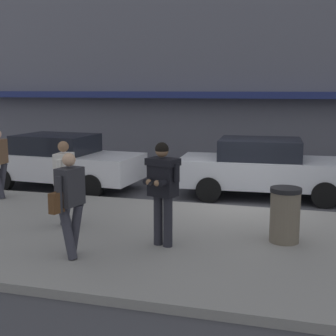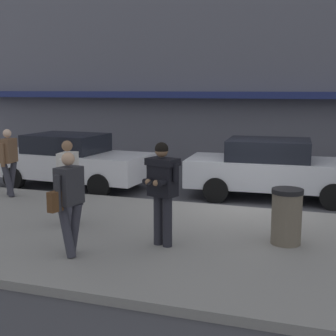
# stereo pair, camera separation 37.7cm
# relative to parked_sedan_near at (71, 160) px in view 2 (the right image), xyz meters

# --- Properties ---
(ground_plane) EXTENTS (80.00, 80.00, 0.00)m
(ground_plane) POSITION_rel_parked_sedan_near_xyz_m (5.27, -1.04, -0.79)
(ground_plane) COLOR #3D3D42
(sidewalk) EXTENTS (32.00, 5.30, 0.14)m
(sidewalk) POSITION_rel_parked_sedan_near_xyz_m (6.27, -3.89, -0.72)
(sidewalk) COLOR gray
(sidewalk) RESTS_ON ground
(curb_paint_line) EXTENTS (28.00, 0.12, 0.01)m
(curb_paint_line) POSITION_rel_parked_sedan_near_xyz_m (6.27, -0.99, -0.79)
(curb_paint_line) COLOR silver
(curb_paint_line) RESTS_ON ground
(parked_sedan_near) EXTENTS (4.62, 2.17, 1.54)m
(parked_sedan_near) POSITION_rel_parked_sedan_near_xyz_m (0.00, 0.00, 0.00)
(parked_sedan_near) COLOR silver
(parked_sedan_near) RESTS_ON ground
(parked_sedan_mid) EXTENTS (4.59, 2.11, 1.54)m
(parked_sedan_mid) POSITION_rel_parked_sedan_near_xyz_m (5.68, 0.43, 0.00)
(parked_sedan_mid) COLOR silver
(parked_sedan_mid) RESTS_ON ground
(man_texting_on_phone) EXTENTS (0.62, 0.64, 1.81)m
(man_texting_on_phone) POSITION_rel_parked_sedan_near_xyz_m (4.31, -4.40, 0.46)
(man_texting_on_phone) COLOR #23232B
(man_texting_on_phone) RESTS_ON sidewalk
(pedestrian_in_light_coat) EXTENTS (0.35, 0.60, 1.70)m
(pedestrian_in_light_coat) POSITION_rel_parked_sedan_near_xyz_m (2.16, -3.83, 0.32)
(pedestrian_in_light_coat) COLOR #33333D
(pedestrian_in_light_coat) RESTS_ON sidewalk
(pedestrian_with_bag) EXTENTS (0.39, 0.71, 1.70)m
(pedestrian_with_bag) POSITION_rel_parked_sedan_near_xyz_m (3.05, -5.34, 0.32)
(pedestrian_with_bag) COLOR #33333D
(pedestrian_with_bag) RESTS_ON sidewalk
(pedestrian_dark_coat) EXTENTS (0.35, 0.60, 1.70)m
(pedestrian_dark_coat) POSITION_rel_parked_sedan_near_xyz_m (-0.59, -2.03, 0.32)
(pedestrian_dark_coat) COLOR #33333D
(pedestrian_dark_coat) RESTS_ON sidewalk
(trash_bin) EXTENTS (0.55, 0.55, 0.98)m
(trash_bin) POSITION_rel_parked_sedan_near_xyz_m (6.33, -3.62, -0.16)
(trash_bin) COLOR #665B4C
(trash_bin) RESTS_ON sidewalk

